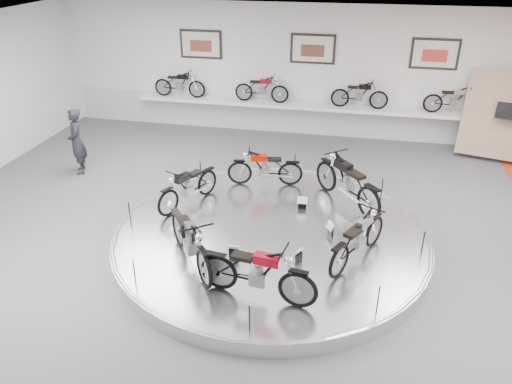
% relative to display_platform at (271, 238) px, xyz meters
% --- Properties ---
extents(floor, '(16.00, 16.00, 0.00)m').
position_rel_display_platform_xyz_m(floor, '(0.00, -0.30, -0.15)').
color(floor, '#4F4F51').
rests_on(floor, ground).
extents(ceiling, '(16.00, 16.00, 0.00)m').
position_rel_display_platform_xyz_m(ceiling, '(0.00, -0.30, 3.85)').
color(ceiling, white).
rests_on(ceiling, wall_back).
extents(wall_back, '(16.00, 0.00, 16.00)m').
position_rel_display_platform_xyz_m(wall_back, '(0.00, 6.70, 1.85)').
color(wall_back, silver).
rests_on(wall_back, floor).
extents(dado_band, '(15.68, 0.04, 1.10)m').
position_rel_display_platform_xyz_m(dado_band, '(0.00, 6.68, 0.40)').
color(dado_band, '#BCBCBA').
rests_on(dado_band, floor).
extents(display_platform, '(6.40, 6.40, 0.30)m').
position_rel_display_platform_xyz_m(display_platform, '(0.00, 0.00, 0.00)').
color(display_platform, silver).
rests_on(display_platform, floor).
extents(platform_rim, '(6.40, 6.40, 0.10)m').
position_rel_display_platform_xyz_m(platform_rim, '(0.00, 0.00, 0.12)').
color(platform_rim, '#B2B2BA').
rests_on(platform_rim, display_platform).
extents(shelf, '(11.00, 0.55, 0.10)m').
position_rel_display_platform_xyz_m(shelf, '(0.00, 6.40, 0.85)').
color(shelf, silver).
rests_on(shelf, wall_back).
extents(poster_left, '(1.35, 0.06, 0.88)m').
position_rel_display_platform_xyz_m(poster_left, '(-3.50, 6.66, 2.55)').
color(poster_left, beige).
rests_on(poster_left, wall_back).
extents(poster_center, '(1.35, 0.06, 0.88)m').
position_rel_display_platform_xyz_m(poster_center, '(0.00, 6.66, 2.55)').
color(poster_center, beige).
rests_on(poster_center, wall_back).
extents(poster_right, '(1.35, 0.06, 0.88)m').
position_rel_display_platform_xyz_m(poster_right, '(3.50, 6.66, 2.55)').
color(poster_right, beige).
rests_on(poster_right, wall_back).
extents(display_panel, '(2.56, 1.52, 2.30)m').
position_rel_display_platform_xyz_m(display_panel, '(5.60, 5.80, 1.10)').
color(display_panel, '#A0846B').
rests_on(display_panel, floor).
extents(shelf_bike_a, '(1.22, 0.43, 0.73)m').
position_rel_display_platform_xyz_m(shelf_bike_a, '(-4.20, 6.40, 1.27)').
color(shelf_bike_a, black).
rests_on(shelf_bike_a, shelf).
extents(shelf_bike_b, '(1.22, 0.43, 0.73)m').
position_rel_display_platform_xyz_m(shelf_bike_b, '(-1.50, 6.40, 1.27)').
color(shelf_bike_b, maroon).
rests_on(shelf_bike_b, shelf).
extents(shelf_bike_c, '(1.22, 0.43, 0.73)m').
position_rel_display_platform_xyz_m(shelf_bike_c, '(1.50, 6.40, 1.27)').
color(shelf_bike_c, black).
rests_on(shelf_bike_c, shelf).
extents(shelf_bike_d, '(1.22, 0.43, 0.73)m').
position_rel_display_platform_xyz_m(shelf_bike_d, '(4.20, 6.40, 1.27)').
color(shelf_bike_d, '#B0B0B5').
rests_on(shelf_bike_d, shelf).
extents(bike_a, '(1.75, 1.86, 1.11)m').
position_rel_display_platform_xyz_m(bike_a, '(1.42, 1.55, 0.71)').
color(bike_a, black).
rests_on(bike_a, display_platform).
extents(bike_b, '(1.60, 0.78, 0.90)m').
position_rel_display_platform_xyz_m(bike_b, '(-0.54, 2.12, 0.60)').
color(bike_b, '#CC0B00').
rests_on(bike_b, display_platform).
extents(bike_c, '(1.16, 1.66, 0.92)m').
position_rel_display_platform_xyz_m(bike_c, '(-2.01, 0.76, 0.61)').
color(bike_c, black).
rests_on(bike_c, display_platform).
extents(bike_d, '(1.57, 1.78, 1.04)m').
position_rel_display_platform_xyz_m(bike_d, '(-1.21, -1.42, 0.67)').
color(bike_d, black).
rests_on(bike_d, display_platform).
extents(bike_e, '(1.80, 0.85, 1.02)m').
position_rel_display_platform_xyz_m(bike_e, '(0.17, -2.11, 0.66)').
color(bike_e, maroon).
rests_on(bike_e, display_platform).
extents(bike_f, '(1.26, 1.72, 0.96)m').
position_rel_display_platform_xyz_m(bike_f, '(1.74, -0.67, 0.63)').
color(bike_f, '#B0B0B5').
rests_on(bike_f, display_platform).
extents(visitor, '(0.69, 0.77, 1.76)m').
position_rel_display_platform_xyz_m(visitor, '(-5.67, 2.44, 0.73)').
color(visitor, black).
rests_on(visitor, floor).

